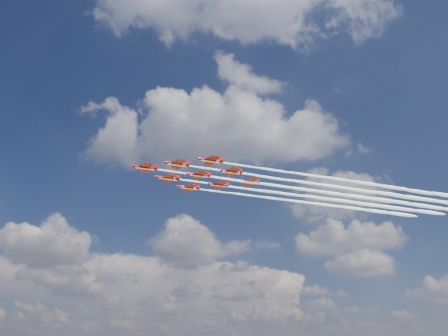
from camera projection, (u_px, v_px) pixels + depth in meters
The scene contains 9 objects.
jet_lead at pixel (295, 188), 170.45m from camera, with size 110.94×60.12×2.43m.
jet_row2_port at pixel (327, 185), 167.68m from camera, with size 110.94×60.12×2.43m.
jet_row2_starb at pixel (309, 197), 179.38m from camera, with size 110.94×60.12×2.43m.
jet_row3_port at pixel (359, 183), 164.90m from camera, with size 110.94×60.12×2.43m.
jet_row3_centre at pixel (339, 194), 176.61m from camera, with size 110.94×60.12×2.43m.
jet_row3_starb at pixel (321, 204), 188.31m from camera, with size 110.94×60.12×2.43m.
jet_row4_port at pixel (369, 192), 173.83m from camera, with size 110.94×60.12×2.43m.
jet_row4_starb at pixel (349, 202), 185.53m from camera, with size 110.94×60.12×2.43m.
jet_tail at pixel (379, 200), 182.76m from camera, with size 110.94×60.12×2.43m.
Camera 1 is at (28.55, -143.84, 24.49)m, focal length 35.00 mm.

